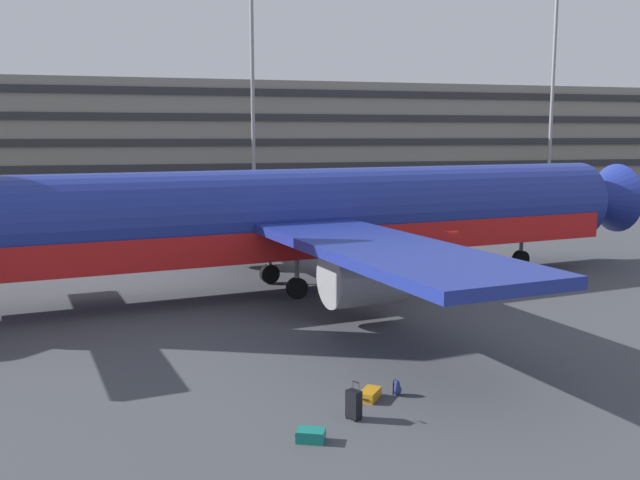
{
  "coord_description": "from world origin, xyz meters",
  "views": [
    {
      "loc": [
        -13.45,
        -30.32,
        6.9
      ],
      "look_at": [
        -6.57,
        -5.43,
        3.0
      ],
      "focal_mm": 39.23,
      "sensor_mm": 36.0,
      "label": 1
    }
  ],
  "objects_px": {
    "airliner": "(300,218)",
    "suitcase_orange": "(370,394)",
    "suitcase_upright": "(354,404)",
    "backpack_laid_flat": "(397,388)",
    "suitcase_red": "(311,435)"
  },
  "relations": [
    {
      "from": "airliner",
      "to": "suitcase_orange",
      "type": "height_order",
      "value": "airliner"
    },
    {
      "from": "airliner",
      "to": "suitcase_upright",
      "type": "xyz_separation_m",
      "value": [
        -2.26,
        -14.58,
        -2.84
      ]
    },
    {
      "from": "backpack_laid_flat",
      "to": "suitcase_upright",
      "type": "bearing_deg",
      "value": -143.13
    },
    {
      "from": "suitcase_orange",
      "to": "backpack_laid_flat",
      "type": "height_order",
      "value": "backpack_laid_flat"
    },
    {
      "from": "airliner",
      "to": "suitcase_orange",
      "type": "relative_size",
      "value": 46.42
    },
    {
      "from": "suitcase_upright",
      "to": "airliner",
      "type": "bearing_deg",
      "value": 81.17
    },
    {
      "from": "airliner",
      "to": "suitcase_upright",
      "type": "height_order",
      "value": "airliner"
    },
    {
      "from": "backpack_laid_flat",
      "to": "airliner",
      "type": "bearing_deg",
      "value": 87.23
    },
    {
      "from": "suitcase_orange",
      "to": "suitcase_red",
      "type": "bearing_deg",
      "value": -136.32
    },
    {
      "from": "suitcase_upright",
      "to": "backpack_laid_flat",
      "type": "bearing_deg",
      "value": 36.87
    },
    {
      "from": "suitcase_orange",
      "to": "backpack_laid_flat",
      "type": "distance_m",
      "value": 0.8
    },
    {
      "from": "suitcase_orange",
      "to": "suitcase_upright",
      "type": "bearing_deg",
      "value": -126.09
    },
    {
      "from": "suitcase_orange",
      "to": "suitcase_upright",
      "type": "distance_m",
      "value": 1.42
    },
    {
      "from": "airliner",
      "to": "suitcase_upright",
      "type": "distance_m",
      "value": 15.03
    },
    {
      "from": "airliner",
      "to": "suitcase_red",
      "type": "distance_m",
      "value": 16.22
    }
  ]
}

